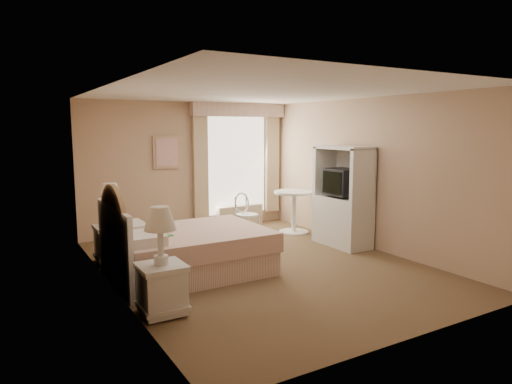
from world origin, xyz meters
TOP-DOWN VIEW (x-y plane):
  - room at (0.00, 0.00)m, footprint 4.21×5.51m
  - window at (1.05, 2.65)m, footprint 2.05×0.22m
  - framed_art at (-0.45, 2.71)m, footprint 0.52×0.04m
  - bed at (-1.12, 0.20)m, footprint 2.09×1.59m
  - nightstand_near at (-1.84, -0.99)m, footprint 0.48×0.48m
  - nightstand_far at (-1.84, 1.27)m, footprint 0.49×0.49m
  - round_table at (1.63, 1.50)m, footprint 0.77×0.77m
  - cafe_chair at (0.67, 1.69)m, footprint 0.51×0.51m
  - armoire at (1.81, 0.31)m, footprint 0.51×1.03m

SIDE VIEW (x-z plane):
  - bed at x=-1.12m, z-range -0.36..1.04m
  - nightstand_near at x=-1.84m, z-range -0.14..1.02m
  - nightstand_far at x=-1.84m, z-range -0.14..1.03m
  - cafe_chair at x=0.67m, z-range 0.07..0.89m
  - round_table at x=1.63m, z-range 0.14..0.95m
  - armoire at x=1.81m, z-range -0.15..1.56m
  - room at x=0.00m, z-range -0.01..2.50m
  - window at x=1.05m, z-range 0.09..2.60m
  - framed_art at x=-0.45m, z-range 1.24..1.86m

